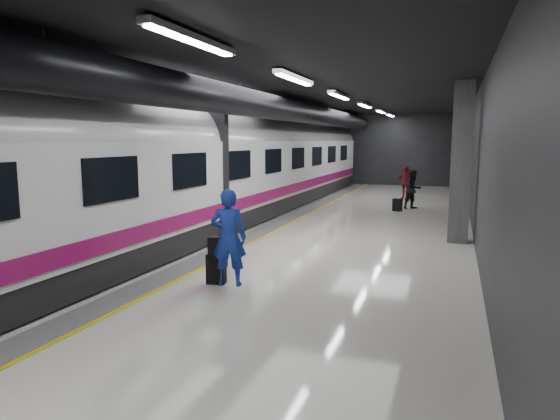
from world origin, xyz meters
The scene contains 9 objects.
ground centered at (0.00, 0.00, 0.00)m, with size 40.00×40.00×0.00m, color silver.
platform_hall centered at (-0.29, 0.96, 3.54)m, with size 10.02×40.02×4.51m.
train centered at (-3.25, 0.00, 2.07)m, with size 3.05×38.00×4.05m.
traveler_main centered at (0.20, -4.06, 0.97)m, with size 0.71×0.47×1.95m, color #1750AE.
suitcase_main centered at (-0.09, -4.05, 0.30)m, with size 0.37×0.24×0.61m, color black.
shoulder_bag centered at (-0.10, -4.06, 0.78)m, with size 0.26×0.14×0.35m, color black.
traveler_far_a centered at (2.77, 8.75, 0.82)m, with size 0.80×0.62×1.64m, color black.
traveler_far_b centered at (2.13, 12.15, 0.83)m, with size 0.97×0.40×1.65m, color maroon.
suitcase_far centered at (2.23, 7.82, 0.26)m, with size 0.35×0.23×0.52m, color black.
Camera 1 is at (4.39, -12.91, 2.89)m, focal length 32.00 mm.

